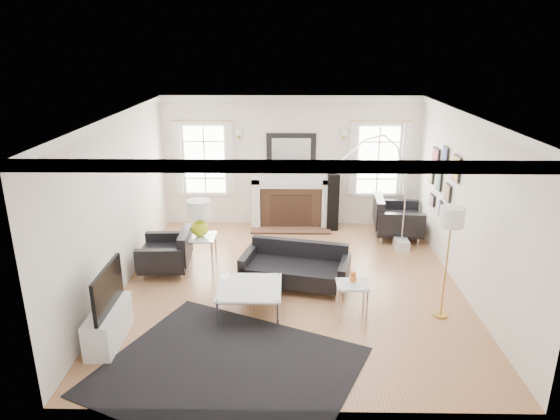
{
  "coord_description": "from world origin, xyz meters",
  "views": [
    {
      "loc": [
        -0.06,
        -7.47,
        3.83
      ],
      "look_at": [
        -0.19,
        0.3,
        1.22
      ],
      "focal_mm": 32.0,
      "sensor_mm": 36.0,
      "label": 1
    }
  ],
  "objects_px": {
    "fireplace": "(291,203)",
    "coffee_table": "(250,289)",
    "sofa": "(296,268)",
    "gourd_lamp": "(199,216)",
    "armchair_left": "(168,254)",
    "arc_floor_lamp": "(374,193)",
    "armchair_right": "(395,219)"
  },
  "relations": [
    {
      "from": "armchair_left",
      "to": "armchair_right",
      "type": "relative_size",
      "value": 0.86
    },
    {
      "from": "armchair_right",
      "to": "coffee_table",
      "type": "relative_size",
      "value": 1.21
    },
    {
      "from": "armchair_right",
      "to": "fireplace",
      "type": "bearing_deg",
      "value": 164.04
    },
    {
      "from": "fireplace",
      "to": "armchair_left",
      "type": "bearing_deg",
      "value": -132.45
    },
    {
      "from": "fireplace",
      "to": "gourd_lamp",
      "type": "bearing_deg",
      "value": -127.26
    },
    {
      "from": "armchair_right",
      "to": "arc_floor_lamp",
      "type": "distance_m",
      "value": 1.67
    },
    {
      "from": "armchair_right",
      "to": "coffee_table",
      "type": "distance_m",
      "value": 4.11
    },
    {
      "from": "sofa",
      "to": "armchair_right",
      "type": "height_order",
      "value": "armchair_right"
    },
    {
      "from": "coffee_table",
      "to": "arc_floor_lamp",
      "type": "bearing_deg",
      "value": 41.65
    },
    {
      "from": "sofa",
      "to": "armchair_left",
      "type": "relative_size",
      "value": 1.93
    },
    {
      "from": "gourd_lamp",
      "to": "arc_floor_lamp",
      "type": "relative_size",
      "value": 0.27
    },
    {
      "from": "arc_floor_lamp",
      "to": "fireplace",
      "type": "bearing_deg",
      "value": 128.31
    },
    {
      "from": "armchair_left",
      "to": "gourd_lamp",
      "type": "bearing_deg",
      "value": 22.96
    },
    {
      "from": "armchair_left",
      "to": "arc_floor_lamp",
      "type": "height_order",
      "value": "arc_floor_lamp"
    },
    {
      "from": "sofa",
      "to": "gourd_lamp",
      "type": "bearing_deg",
      "value": 158.52
    },
    {
      "from": "coffee_table",
      "to": "arc_floor_lamp",
      "type": "height_order",
      "value": "arc_floor_lamp"
    },
    {
      "from": "coffee_table",
      "to": "gourd_lamp",
      "type": "height_order",
      "value": "gourd_lamp"
    },
    {
      "from": "sofa",
      "to": "armchair_right",
      "type": "bearing_deg",
      "value": 46.5
    },
    {
      "from": "sofa",
      "to": "gourd_lamp",
      "type": "xyz_separation_m",
      "value": [
        -1.68,
        0.66,
        0.67
      ]
    },
    {
      "from": "coffee_table",
      "to": "gourd_lamp",
      "type": "xyz_separation_m",
      "value": [
        -0.98,
        1.56,
        0.59
      ]
    },
    {
      "from": "fireplace",
      "to": "arc_floor_lamp",
      "type": "height_order",
      "value": "arc_floor_lamp"
    },
    {
      "from": "sofa",
      "to": "armchair_right",
      "type": "relative_size",
      "value": 1.66
    },
    {
      "from": "sofa",
      "to": "arc_floor_lamp",
      "type": "bearing_deg",
      "value": 34.57
    },
    {
      "from": "arc_floor_lamp",
      "to": "gourd_lamp",
      "type": "bearing_deg",
      "value": -174.71
    },
    {
      "from": "gourd_lamp",
      "to": "arc_floor_lamp",
      "type": "xyz_separation_m",
      "value": [
        3.05,
        0.28,
        0.34
      ]
    },
    {
      "from": "arc_floor_lamp",
      "to": "armchair_right",
      "type": "bearing_deg",
      "value": 60.73
    },
    {
      "from": "armchair_right",
      "to": "gourd_lamp",
      "type": "relative_size",
      "value": 1.7
    },
    {
      "from": "fireplace",
      "to": "coffee_table",
      "type": "xyz_separation_m",
      "value": [
        -0.62,
        -3.67,
        -0.16
      ]
    },
    {
      "from": "fireplace",
      "to": "gourd_lamp",
      "type": "xyz_separation_m",
      "value": [
        -1.61,
        -2.11,
        0.43
      ]
    },
    {
      "from": "armchair_left",
      "to": "coffee_table",
      "type": "xyz_separation_m",
      "value": [
        1.51,
        -1.33,
        0.03
      ]
    },
    {
      "from": "sofa",
      "to": "armchair_right",
      "type": "distance_m",
      "value": 2.98
    },
    {
      "from": "fireplace",
      "to": "armchair_right",
      "type": "relative_size",
      "value": 1.51
    }
  ]
}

